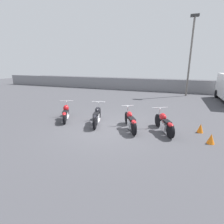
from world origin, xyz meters
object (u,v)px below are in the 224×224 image
at_px(motorcycle_slot_2, 130,121).
at_px(motorcycle_slot_3, 164,123).
at_px(motorcycle_slot_0, 66,113).
at_px(traffic_cone_near, 211,139).
at_px(motorcycle_slot_1, 97,116).
at_px(light_pole_left, 191,49).
at_px(traffic_cone_far, 200,128).

height_order(motorcycle_slot_2, motorcycle_slot_3, motorcycle_slot_2).
bearing_deg(motorcycle_slot_3, motorcycle_slot_2, 161.05).
distance_m(motorcycle_slot_0, motorcycle_slot_2, 3.66).
xyz_separation_m(motorcycle_slot_2, traffic_cone_near, (3.26, -0.38, -0.21)).
distance_m(motorcycle_slot_0, motorcycle_slot_1, 1.88).
relative_size(motorcycle_slot_0, traffic_cone_near, 4.68).
height_order(motorcycle_slot_1, motorcycle_slot_2, motorcycle_slot_1).
distance_m(light_pole_left, traffic_cone_near, 11.46).
height_order(motorcycle_slot_3, traffic_cone_far, motorcycle_slot_3).
distance_m(light_pole_left, motorcycle_slot_0, 12.57).
relative_size(motorcycle_slot_0, motorcycle_slot_3, 1.00).
bearing_deg(motorcycle_slot_1, traffic_cone_far, -10.31).
height_order(light_pole_left, motorcycle_slot_1, light_pole_left).
bearing_deg(traffic_cone_far, motorcycle_slot_2, -166.58).
height_order(motorcycle_slot_0, motorcycle_slot_1, motorcycle_slot_1).
xyz_separation_m(motorcycle_slot_1, motorcycle_slot_3, (3.27, 0.03, -0.01)).
height_order(motorcycle_slot_3, traffic_cone_near, motorcycle_slot_3).
distance_m(motorcycle_slot_0, traffic_cone_near, 6.95).
relative_size(motorcycle_slot_2, traffic_cone_far, 4.55).
relative_size(light_pole_left, traffic_cone_far, 17.14).
height_order(motorcycle_slot_2, traffic_cone_far, motorcycle_slot_2).
bearing_deg(light_pole_left, motorcycle_slot_0, -122.29).
xyz_separation_m(light_pole_left, traffic_cone_far, (0.26, -9.64, -3.96)).
distance_m(motorcycle_slot_2, motorcycle_slot_3, 1.50).
bearing_deg(traffic_cone_near, motorcycle_slot_2, 173.34).
bearing_deg(motorcycle_slot_0, traffic_cone_far, -23.82).
xyz_separation_m(light_pole_left, motorcycle_slot_0, (-6.41, -10.14, -3.76)).
bearing_deg(traffic_cone_far, motorcycle_slot_0, -175.72).
xyz_separation_m(motorcycle_slot_3, traffic_cone_near, (1.78, -0.58, -0.22)).
xyz_separation_m(motorcycle_slot_0, motorcycle_slot_1, (1.88, -0.04, 0.03)).
height_order(motorcycle_slot_0, traffic_cone_near, motorcycle_slot_0).
height_order(motorcycle_slot_1, traffic_cone_far, motorcycle_slot_1).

